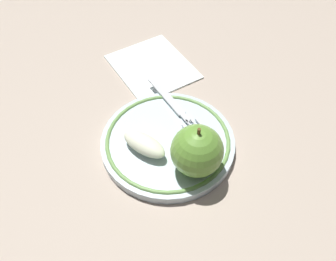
{
  "coord_description": "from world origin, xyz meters",
  "views": [
    {
      "loc": [
        0.07,
        0.33,
        0.44
      ],
      "look_at": [
        0.01,
        0.0,
        0.04
      ],
      "focal_mm": 40.0,
      "sensor_mm": 36.0,
      "label": 1
    }
  ],
  "objects_px": {
    "apple_red_whole": "(197,151)",
    "apple_slice_front": "(144,144)",
    "napkin_folded": "(151,66)",
    "plate": "(168,143)",
    "fork": "(178,109)"
  },
  "relations": [
    {
      "from": "fork",
      "to": "apple_slice_front",
      "type": "bearing_deg",
      "value": -64.09
    },
    {
      "from": "apple_red_whole",
      "to": "napkin_folded",
      "type": "xyz_separation_m",
      "value": [
        0.02,
        -0.23,
        -0.05
      ]
    },
    {
      "from": "apple_red_whole",
      "to": "apple_slice_front",
      "type": "relative_size",
      "value": 1.14
    },
    {
      "from": "apple_red_whole",
      "to": "apple_slice_front",
      "type": "height_order",
      "value": "apple_red_whole"
    },
    {
      "from": "apple_slice_front",
      "to": "napkin_folded",
      "type": "xyz_separation_m",
      "value": [
        -0.04,
        -0.19,
        -0.02
      ]
    },
    {
      "from": "plate",
      "to": "apple_red_whole",
      "type": "relative_size",
      "value": 2.49
    },
    {
      "from": "apple_red_whole",
      "to": "apple_slice_front",
      "type": "xyz_separation_m",
      "value": [
        0.06,
        -0.04,
        -0.02
      ]
    },
    {
      "from": "fork",
      "to": "apple_red_whole",
      "type": "bearing_deg",
      "value": -19.79
    },
    {
      "from": "plate",
      "to": "apple_slice_front",
      "type": "xyz_separation_m",
      "value": [
        0.04,
        0.01,
        0.02
      ]
    },
    {
      "from": "plate",
      "to": "napkin_folded",
      "type": "bearing_deg",
      "value": -91.38
    },
    {
      "from": "fork",
      "to": "napkin_folded",
      "type": "distance_m",
      "value": 0.13
    },
    {
      "from": "apple_red_whole",
      "to": "fork",
      "type": "relative_size",
      "value": 0.47
    },
    {
      "from": "apple_slice_front",
      "to": "plate",
      "type": "bearing_deg",
      "value": 63.16
    },
    {
      "from": "apple_slice_front",
      "to": "napkin_folded",
      "type": "bearing_deg",
      "value": 124.78
    },
    {
      "from": "plate",
      "to": "napkin_folded",
      "type": "height_order",
      "value": "plate"
    }
  ]
}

